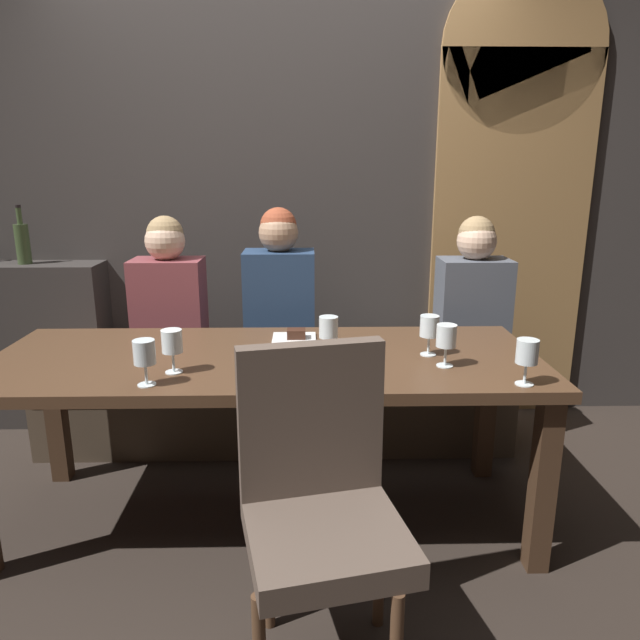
% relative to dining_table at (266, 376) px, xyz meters
% --- Properties ---
extents(ground, '(9.00, 9.00, 0.00)m').
position_rel_dining_table_xyz_m(ground, '(0.00, 0.00, -0.65)').
color(ground, black).
extents(back_wall_tiled, '(6.00, 0.12, 3.00)m').
position_rel_dining_table_xyz_m(back_wall_tiled, '(0.00, 1.22, 0.85)').
color(back_wall_tiled, '#383330').
rests_on(back_wall_tiled, ground).
extents(arched_door, '(0.90, 0.05, 2.55)m').
position_rel_dining_table_xyz_m(arched_door, '(1.35, 1.15, 0.71)').
color(arched_door, olive).
rests_on(arched_door, ground).
extents(back_counter, '(1.10, 0.28, 0.95)m').
position_rel_dining_table_xyz_m(back_counter, '(-1.55, 1.04, -0.18)').
color(back_counter, '#2F2B29').
rests_on(back_counter, ground).
extents(dining_table, '(2.20, 0.84, 0.74)m').
position_rel_dining_table_xyz_m(dining_table, '(0.00, 0.00, 0.00)').
color(dining_table, '#412B1C').
rests_on(dining_table, ground).
extents(banquette_bench, '(2.50, 0.44, 0.45)m').
position_rel_dining_table_xyz_m(banquette_bench, '(0.00, 0.70, -0.42)').
color(banquette_bench, '#4A3C2E').
rests_on(banquette_bench, ground).
extents(chair_near_side, '(0.52, 0.52, 0.98)m').
position_rel_dining_table_xyz_m(chair_near_side, '(0.20, -0.72, -0.09)').
color(chair_near_side, '#4C3321').
rests_on(chair_near_side, ground).
extents(diner_redhead, '(0.36, 0.24, 0.79)m').
position_rel_dining_table_xyz_m(diner_redhead, '(-0.55, 0.72, 0.17)').
color(diner_redhead, brown).
rests_on(diner_redhead, banquette_bench).
extents(diner_bearded, '(0.36, 0.24, 0.83)m').
position_rel_dining_table_xyz_m(diner_bearded, '(0.03, 0.71, 0.19)').
color(diner_bearded, navy).
rests_on(diner_bearded, banquette_bench).
extents(diner_far_end, '(0.36, 0.24, 0.79)m').
position_rel_dining_table_xyz_m(diner_far_end, '(1.04, 0.72, 0.17)').
color(diner_far_end, '#4C515B').
rests_on(diner_far_end, banquette_bench).
extents(wine_bottle_pale_label, '(0.08, 0.08, 0.33)m').
position_rel_dining_table_xyz_m(wine_bottle_pale_label, '(-1.41, 1.03, 0.42)').
color(wine_bottle_pale_label, '#384728').
rests_on(wine_bottle_pale_label, back_counter).
extents(wine_glass_end_left, '(0.08, 0.08, 0.16)m').
position_rel_dining_table_xyz_m(wine_glass_end_left, '(0.66, -0.01, 0.20)').
color(wine_glass_end_left, silver).
rests_on(wine_glass_end_left, dining_table).
extents(wine_glass_near_left, '(0.08, 0.08, 0.16)m').
position_rel_dining_table_xyz_m(wine_glass_near_left, '(0.69, -0.14, 0.20)').
color(wine_glass_near_left, silver).
rests_on(wine_glass_near_left, dining_table).
extents(wine_glass_center_back, '(0.08, 0.08, 0.16)m').
position_rel_dining_table_xyz_m(wine_glass_center_back, '(-0.33, -0.19, 0.20)').
color(wine_glass_center_back, silver).
rests_on(wine_glass_center_back, dining_table).
extents(wine_glass_far_right, '(0.08, 0.08, 0.16)m').
position_rel_dining_table_xyz_m(wine_glass_far_right, '(0.25, -0.01, 0.20)').
color(wine_glass_far_right, silver).
rests_on(wine_glass_far_right, dining_table).
extents(wine_glass_far_left, '(0.08, 0.08, 0.16)m').
position_rel_dining_table_xyz_m(wine_glass_far_left, '(-0.39, -0.32, 0.20)').
color(wine_glass_far_left, silver).
rests_on(wine_glass_far_left, dining_table).
extents(wine_glass_center_front, '(0.08, 0.08, 0.16)m').
position_rel_dining_table_xyz_m(wine_glass_center_front, '(0.93, -0.34, 0.20)').
color(wine_glass_center_front, silver).
rests_on(wine_glass_center_front, dining_table).
extents(espresso_cup, '(0.12, 0.12, 0.06)m').
position_rel_dining_table_xyz_m(espresso_cup, '(0.24, -0.14, 0.11)').
color(espresso_cup, white).
rests_on(espresso_cup, dining_table).
extents(dessert_plate, '(0.19, 0.19, 0.05)m').
position_rel_dining_table_xyz_m(dessert_plate, '(0.11, 0.21, 0.10)').
color(dessert_plate, white).
rests_on(dessert_plate, dining_table).
extents(fork_on_table, '(0.05, 0.17, 0.01)m').
position_rel_dining_table_xyz_m(fork_on_table, '(0.25, 0.25, 0.09)').
color(fork_on_table, silver).
rests_on(fork_on_table, dining_table).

